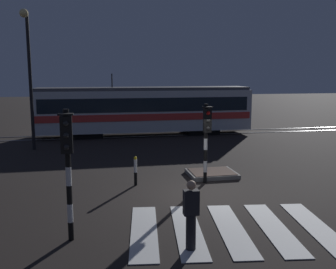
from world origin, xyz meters
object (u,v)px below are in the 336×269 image
bollard_island_edge (136,171)px  traffic_light_median_centre (207,132)px  street_lamp_trackside_left (29,64)px  tram (145,109)px  pedestrian_waiting_at_kerb (191,215)px  traffic_light_corner_near_left (68,156)px

bollard_island_edge → traffic_light_median_centre: bearing=-7.0°
traffic_light_median_centre → street_lamp_trackside_left: bearing=132.7°
tram → traffic_light_median_centre: bearing=-86.9°
traffic_light_median_centre → pedestrian_waiting_at_kerb: traffic_light_median_centre is taller
tram → street_lamp_trackside_left: bearing=-149.0°
traffic_light_median_centre → bollard_island_edge: (-2.65, 0.32, -1.45)m
traffic_light_corner_near_left → traffic_light_median_centre: bearing=41.2°
traffic_light_corner_near_left → street_lamp_trackside_left: size_ratio=0.45×
tram → bollard_island_edge: (-2.00, -11.73, -1.18)m
street_lamp_trackside_left → tram: street_lamp_trackside_left is taller
street_lamp_trackside_left → pedestrian_waiting_at_kerb: 14.81m
traffic_light_median_centre → bollard_island_edge: traffic_light_median_centre is taller
traffic_light_corner_near_left → pedestrian_waiting_at_kerb: 3.29m
street_lamp_trackside_left → tram: size_ratio=0.51×
traffic_light_median_centre → street_lamp_trackside_left: size_ratio=0.41×
street_lamp_trackside_left → traffic_light_corner_near_left: bearing=-78.1°
traffic_light_corner_near_left → bollard_island_edge: 5.28m
traffic_light_corner_near_left → tram: 16.79m
traffic_light_corner_near_left → bollard_island_edge: bearing=64.5°
street_lamp_trackside_left → bollard_island_edge: size_ratio=6.64×
bollard_island_edge → traffic_light_corner_near_left: bearing=-115.5°
tram → bollard_island_edge: bearing=-99.7°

